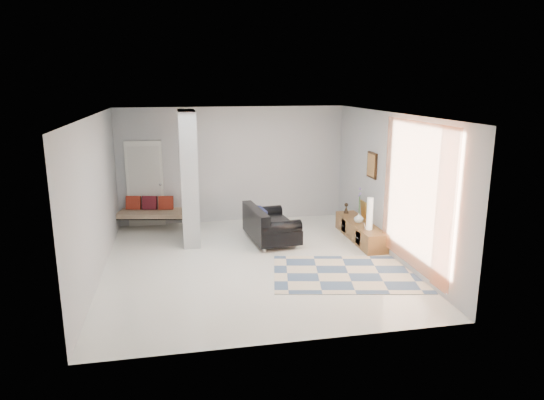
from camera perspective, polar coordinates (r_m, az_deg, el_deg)
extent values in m
plane|color=white|center=(9.36, -2.29, -7.35)|extent=(6.00, 6.00, 0.00)
plane|color=white|center=(8.76, -2.47, 10.03)|extent=(6.00, 6.00, 0.00)
plane|color=#B4B6B9|center=(11.87, -4.63, 4.13)|extent=(6.00, 0.00, 6.00)
plane|color=#B4B6B9|center=(6.11, 2.00, -4.95)|extent=(6.00, 0.00, 6.00)
plane|color=#B4B6B9|center=(8.97, -20.02, 0.24)|extent=(0.00, 6.00, 6.00)
plane|color=#B4B6B9|center=(9.75, 13.81, 1.71)|extent=(0.00, 6.00, 6.00)
cube|color=#A9AEB0|center=(10.42, -9.74, 2.66)|extent=(0.35, 1.20, 2.80)
cube|color=white|center=(11.85, -14.71, 1.84)|extent=(0.85, 0.06, 2.04)
plane|color=#FF7F43|center=(8.70, 16.50, 0.46)|extent=(0.00, 2.55, 2.55)
cube|color=#341E0E|center=(10.50, 11.68, 4.04)|extent=(0.04, 0.45, 0.55)
cube|color=brown|center=(10.76, 10.33, -3.62)|extent=(0.45, 2.01, 0.40)
cube|color=#341E0E|center=(10.29, 10.12, -4.42)|extent=(0.02, 0.27, 0.28)
cube|color=#341E0E|center=(11.08, 8.46, -3.03)|extent=(0.02, 0.27, 0.28)
cube|color=gold|center=(10.96, 10.77, -1.14)|extent=(0.09, 0.32, 0.40)
cube|color=silver|center=(10.25, 10.78, -2.99)|extent=(0.04, 0.10, 0.12)
cylinder|color=silver|center=(9.89, -0.91, -5.86)|extent=(0.05, 0.05, 0.10)
cylinder|color=silver|center=(11.03, -2.81, -3.78)|extent=(0.05, 0.05, 0.10)
cylinder|color=silver|center=(10.10, 2.89, -5.45)|extent=(0.05, 0.05, 0.10)
cylinder|color=silver|center=(11.23, 0.63, -3.46)|extent=(0.05, 0.05, 0.10)
cube|color=black|center=(10.49, -0.09, -3.55)|extent=(1.06, 1.59, 0.30)
cube|color=black|center=(10.30, -1.94, -1.97)|extent=(0.37, 1.51, 0.36)
cylinder|color=black|center=(9.86, 1.02, -3.29)|extent=(0.88, 0.38, 0.28)
cylinder|color=black|center=(11.01, -1.09, -1.48)|extent=(0.88, 0.38, 0.28)
cube|color=black|center=(10.33, -1.30, -1.81)|extent=(0.20, 0.56, 0.31)
cylinder|color=black|center=(11.61, -17.89, -2.79)|extent=(0.04, 0.04, 0.40)
cylinder|color=black|center=(11.19, -9.95, -2.92)|extent=(0.04, 0.04, 0.40)
cylinder|color=black|center=(12.22, -16.91, -1.92)|extent=(0.04, 0.04, 0.40)
cylinder|color=black|center=(11.83, -9.36, -2.00)|extent=(0.04, 0.04, 0.40)
cube|color=#C6B291|center=(11.64, -13.63, -1.55)|extent=(1.76, 1.02, 0.12)
cube|color=maroon|center=(11.86, -15.99, -0.31)|extent=(0.37, 0.23, 0.33)
cube|color=maroon|center=(11.76, -14.20, -0.32)|extent=(0.37, 0.23, 0.33)
cube|color=maroon|center=(11.67, -12.37, -0.32)|extent=(0.37, 0.23, 0.33)
cube|color=beige|center=(8.92, 8.95, -8.54)|extent=(2.96, 2.27, 0.01)
cylinder|color=silver|center=(10.14, 11.43, -1.60)|extent=(0.12, 0.12, 0.67)
imported|color=white|center=(10.64, 10.18, -2.08)|extent=(0.23, 0.23, 0.22)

